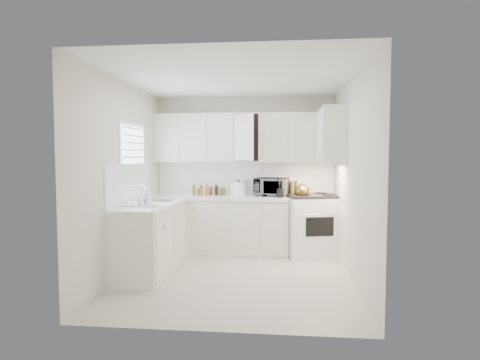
# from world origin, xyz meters

# --- Properties ---
(floor) EXTENTS (3.20, 3.20, 0.00)m
(floor) POSITION_xyz_m (0.00, 0.00, 0.00)
(floor) COLOR beige
(floor) RESTS_ON ground
(ceiling) EXTENTS (3.20, 3.20, 0.00)m
(ceiling) POSITION_xyz_m (0.00, 0.00, 2.60)
(ceiling) COLOR white
(ceiling) RESTS_ON ground
(wall_back) EXTENTS (3.00, 0.00, 3.00)m
(wall_back) POSITION_xyz_m (0.00, 1.60, 1.30)
(wall_back) COLOR beige
(wall_back) RESTS_ON ground
(wall_front) EXTENTS (3.00, 0.00, 3.00)m
(wall_front) POSITION_xyz_m (0.00, -1.60, 1.30)
(wall_front) COLOR beige
(wall_front) RESTS_ON ground
(wall_left) EXTENTS (0.00, 3.20, 3.20)m
(wall_left) POSITION_xyz_m (-1.50, 0.00, 1.30)
(wall_left) COLOR beige
(wall_left) RESTS_ON ground
(wall_right) EXTENTS (0.00, 3.20, 3.20)m
(wall_right) POSITION_xyz_m (1.50, 0.00, 1.30)
(wall_right) COLOR beige
(wall_right) RESTS_ON ground
(window_blinds) EXTENTS (0.06, 0.96, 1.06)m
(window_blinds) POSITION_xyz_m (-1.48, 0.35, 1.55)
(window_blinds) COLOR white
(window_blinds) RESTS_ON wall_left
(lower_cabinets_back) EXTENTS (2.22, 0.60, 0.90)m
(lower_cabinets_back) POSITION_xyz_m (-0.39, 1.30, 0.45)
(lower_cabinets_back) COLOR beige
(lower_cabinets_back) RESTS_ON floor
(lower_cabinets_left) EXTENTS (0.60, 1.60, 0.90)m
(lower_cabinets_left) POSITION_xyz_m (-1.20, 0.20, 0.45)
(lower_cabinets_left) COLOR beige
(lower_cabinets_left) RESTS_ON floor
(countertop_back) EXTENTS (2.24, 0.64, 0.05)m
(countertop_back) POSITION_xyz_m (-0.39, 1.29, 0.93)
(countertop_back) COLOR silver
(countertop_back) RESTS_ON lower_cabinets_back
(countertop_left) EXTENTS (0.64, 1.62, 0.05)m
(countertop_left) POSITION_xyz_m (-1.19, 0.20, 0.93)
(countertop_left) COLOR silver
(countertop_left) RESTS_ON lower_cabinets_left
(backsplash_back) EXTENTS (2.98, 0.02, 0.55)m
(backsplash_back) POSITION_xyz_m (0.00, 1.59, 1.23)
(backsplash_back) COLOR silver
(backsplash_back) RESTS_ON wall_back
(backsplash_left) EXTENTS (0.02, 1.60, 0.55)m
(backsplash_left) POSITION_xyz_m (-1.49, 0.20, 1.23)
(backsplash_left) COLOR silver
(backsplash_left) RESTS_ON wall_left
(upper_cabinets_back) EXTENTS (3.00, 0.33, 0.80)m
(upper_cabinets_back) POSITION_xyz_m (0.00, 1.44, 1.50)
(upper_cabinets_back) COLOR beige
(upper_cabinets_back) RESTS_ON wall_back
(upper_cabinets_right) EXTENTS (0.33, 0.90, 0.80)m
(upper_cabinets_right) POSITION_xyz_m (1.33, 0.82, 1.50)
(upper_cabinets_right) COLOR beige
(upper_cabinets_right) RESTS_ON wall_right
(sink) EXTENTS (0.42, 0.38, 0.30)m
(sink) POSITION_xyz_m (-1.19, 0.55, 1.07)
(sink) COLOR gray
(sink) RESTS_ON countertop_left
(stove) EXTENTS (0.96, 0.85, 1.26)m
(stove) POSITION_xyz_m (1.12, 1.29, 0.63)
(stove) COLOR white
(stove) RESTS_ON floor
(tea_kettle) EXTENTS (0.33, 0.30, 0.25)m
(tea_kettle) POSITION_xyz_m (0.94, 1.13, 1.07)
(tea_kettle) COLOR brown
(tea_kettle) RESTS_ON stove
(frying_pan) EXTENTS (0.39, 0.52, 0.04)m
(frying_pan) POSITION_xyz_m (1.30, 1.45, 0.97)
(frying_pan) COLOR black
(frying_pan) RESTS_ON stove
(microwave) EXTENTS (0.58, 0.39, 0.36)m
(microwave) POSITION_xyz_m (0.46, 1.36, 1.13)
(microwave) COLOR gray
(microwave) RESTS_ON countertop_back
(rice_cooker) EXTENTS (0.32, 0.32, 0.26)m
(rice_cooker) POSITION_xyz_m (-0.09, 1.41, 1.08)
(rice_cooker) COLOR white
(rice_cooker) RESTS_ON countertop_back
(paper_towel) EXTENTS (0.12, 0.12, 0.27)m
(paper_towel) POSITION_xyz_m (-0.05, 1.52, 1.08)
(paper_towel) COLOR white
(paper_towel) RESTS_ON countertop_back
(utensil_crock) EXTENTS (0.13, 0.13, 0.33)m
(utensil_crock) POSITION_xyz_m (0.59, 1.13, 1.12)
(utensil_crock) COLOR black
(utensil_crock) RESTS_ON countertop_back
(dish_rack) EXTENTS (0.44, 0.37, 0.21)m
(dish_rack) POSITION_xyz_m (-1.24, -0.06, 1.05)
(dish_rack) COLOR white
(dish_rack) RESTS_ON countertop_left
(spice_left_0) EXTENTS (0.06, 0.06, 0.13)m
(spice_left_0) POSITION_xyz_m (-0.85, 1.42, 1.02)
(spice_left_0) COLOR brown
(spice_left_0) RESTS_ON countertop_back
(spice_left_1) EXTENTS (0.06, 0.06, 0.13)m
(spice_left_1) POSITION_xyz_m (-0.78, 1.33, 1.02)
(spice_left_1) COLOR #236A29
(spice_left_1) RESTS_ON countertop_back
(spice_left_2) EXTENTS (0.06, 0.06, 0.13)m
(spice_left_2) POSITION_xyz_m (-0.70, 1.42, 1.02)
(spice_left_2) COLOR #B44218
(spice_left_2) RESTS_ON countertop_back
(spice_left_3) EXTENTS (0.06, 0.06, 0.13)m
(spice_left_3) POSITION_xyz_m (-0.62, 1.33, 1.02)
(spice_left_3) COLOR orange
(spice_left_3) RESTS_ON countertop_back
(spice_left_4) EXTENTS (0.06, 0.06, 0.13)m
(spice_left_4) POSITION_xyz_m (-0.55, 1.42, 1.02)
(spice_left_4) COLOR #592219
(spice_left_4) RESTS_ON countertop_back
(spice_left_5) EXTENTS (0.06, 0.06, 0.13)m
(spice_left_5) POSITION_xyz_m (-0.47, 1.33, 1.02)
(spice_left_5) COLOR black
(spice_left_5) RESTS_ON countertop_back
(spice_left_6) EXTENTS (0.06, 0.06, 0.13)m
(spice_left_6) POSITION_xyz_m (-0.40, 1.42, 1.02)
(spice_left_6) COLOR brown
(spice_left_6) RESTS_ON countertop_back
(spice_left_7) EXTENTS (0.06, 0.06, 0.13)m
(spice_left_7) POSITION_xyz_m (-0.32, 1.33, 1.02)
(spice_left_7) COLOR #236A29
(spice_left_7) RESTS_ON countertop_back
(sauce_right_0) EXTENTS (0.06, 0.06, 0.19)m
(sauce_right_0) POSITION_xyz_m (0.58, 1.46, 1.05)
(sauce_right_0) COLOR #B44218
(sauce_right_0) RESTS_ON countertop_back
(sauce_right_1) EXTENTS (0.06, 0.06, 0.19)m
(sauce_right_1) POSITION_xyz_m (0.64, 1.40, 1.05)
(sauce_right_1) COLOR orange
(sauce_right_1) RESTS_ON countertop_back
(sauce_right_2) EXTENTS (0.06, 0.06, 0.19)m
(sauce_right_2) POSITION_xyz_m (0.69, 1.46, 1.05)
(sauce_right_2) COLOR #592219
(sauce_right_2) RESTS_ON countertop_back
(sauce_right_3) EXTENTS (0.06, 0.06, 0.19)m
(sauce_right_3) POSITION_xyz_m (0.74, 1.40, 1.05)
(sauce_right_3) COLOR black
(sauce_right_3) RESTS_ON countertop_back
(sauce_right_4) EXTENTS (0.06, 0.06, 0.19)m
(sauce_right_4) POSITION_xyz_m (0.80, 1.46, 1.05)
(sauce_right_4) COLOR brown
(sauce_right_4) RESTS_ON countertop_back
(sauce_right_5) EXTENTS (0.06, 0.06, 0.19)m
(sauce_right_5) POSITION_xyz_m (0.85, 1.40, 1.05)
(sauce_right_5) COLOR #236A29
(sauce_right_5) RESTS_ON countertop_back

